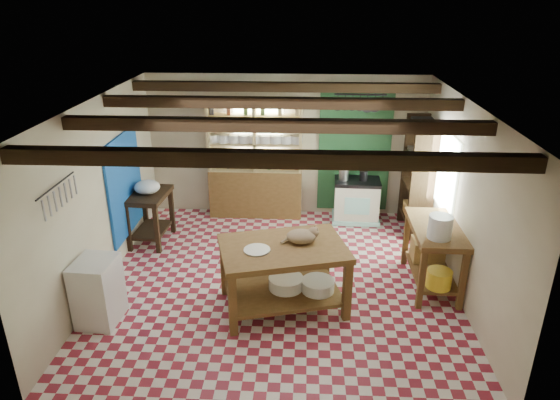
# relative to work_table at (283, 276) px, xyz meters

# --- Properties ---
(floor) EXTENTS (5.00, 5.00, 0.02)m
(floor) POSITION_rel_work_table_xyz_m (-0.10, 0.64, -0.46)
(floor) COLOR maroon
(floor) RESTS_ON ground
(ceiling) EXTENTS (5.00, 5.00, 0.02)m
(ceiling) POSITION_rel_work_table_xyz_m (-0.10, 0.64, 2.15)
(ceiling) COLOR #444449
(ceiling) RESTS_ON wall_back
(wall_back) EXTENTS (5.00, 0.04, 2.60)m
(wall_back) POSITION_rel_work_table_xyz_m (-0.10, 3.14, 0.85)
(wall_back) COLOR beige
(wall_back) RESTS_ON floor
(wall_front) EXTENTS (5.00, 0.04, 2.60)m
(wall_front) POSITION_rel_work_table_xyz_m (-0.10, -1.86, 0.85)
(wall_front) COLOR beige
(wall_front) RESTS_ON floor
(wall_left) EXTENTS (0.04, 5.00, 2.60)m
(wall_left) POSITION_rel_work_table_xyz_m (-2.60, 0.64, 0.85)
(wall_left) COLOR beige
(wall_left) RESTS_ON floor
(wall_right) EXTENTS (0.04, 5.00, 2.60)m
(wall_right) POSITION_rel_work_table_xyz_m (2.40, 0.64, 0.85)
(wall_right) COLOR beige
(wall_right) RESTS_ON floor
(ceiling_beams) EXTENTS (5.00, 3.80, 0.15)m
(ceiling_beams) POSITION_rel_work_table_xyz_m (-0.10, 0.64, 2.03)
(ceiling_beams) COLOR #311F11
(ceiling_beams) RESTS_ON ceiling
(blue_wall_patch) EXTENTS (0.04, 1.40, 1.60)m
(blue_wall_patch) POSITION_rel_work_table_xyz_m (-2.57, 1.54, 0.65)
(blue_wall_patch) COLOR #1753AE
(blue_wall_patch) RESTS_ON wall_left
(green_wall_patch) EXTENTS (1.30, 0.04, 2.30)m
(green_wall_patch) POSITION_rel_work_table_xyz_m (1.15, 3.11, 0.80)
(green_wall_patch) COLOR #1F4E28
(green_wall_patch) RESTS_ON wall_back
(window_back) EXTENTS (0.90, 0.02, 0.80)m
(window_back) POSITION_rel_work_table_xyz_m (-0.60, 3.12, 1.25)
(window_back) COLOR silver
(window_back) RESTS_ON wall_back
(window_right) EXTENTS (0.02, 1.30, 1.20)m
(window_right) POSITION_rel_work_table_xyz_m (2.38, 1.64, 0.95)
(window_right) COLOR silver
(window_right) RESTS_ON wall_right
(utensil_rail) EXTENTS (0.06, 0.90, 0.28)m
(utensil_rail) POSITION_rel_work_table_xyz_m (-2.54, -0.56, 1.33)
(utensil_rail) COLOR black
(utensil_rail) RESTS_ON wall_left
(pot_rack) EXTENTS (0.86, 0.12, 0.36)m
(pot_rack) POSITION_rel_work_table_xyz_m (1.15, 2.69, 1.73)
(pot_rack) COLOR black
(pot_rack) RESTS_ON ceiling
(shelving_unit) EXTENTS (1.70, 0.34, 2.20)m
(shelving_unit) POSITION_rel_work_table_xyz_m (-0.65, 2.95, 0.65)
(shelving_unit) COLOR tan
(shelving_unit) RESTS_ON floor
(tall_rack) EXTENTS (0.40, 0.86, 2.00)m
(tall_rack) POSITION_rel_work_table_xyz_m (2.18, 2.44, 0.55)
(tall_rack) COLOR #311F11
(tall_rack) RESTS_ON floor
(work_table) EXTENTS (1.82, 1.44, 0.90)m
(work_table) POSITION_rel_work_table_xyz_m (0.00, 0.00, 0.00)
(work_table) COLOR brown
(work_table) RESTS_ON floor
(stove) EXTENTS (0.83, 0.57, 0.79)m
(stove) POSITION_rel_work_table_xyz_m (1.21, 2.79, -0.05)
(stove) COLOR beige
(stove) RESTS_ON floor
(prep_table) EXTENTS (0.65, 0.90, 0.88)m
(prep_table) POSITION_rel_work_table_xyz_m (-2.30, 1.77, -0.01)
(prep_table) COLOR #311F11
(prep_table) RESTS_ON floor
(white_cabinet) EXTENTS (0.51, 0.60, 0.86)m
(white_cabinet) POSITION_rel_work_table_xyz_m (-2.32, -0.44, -0.02)
(white_cabinet) COLOR silver
(white_cabinet) RESTS_ON floor
(right_counter) EXTENTS (0.66, 1.31, 0.93)m
(right_counter) POSITION_rel_work_table_xyz_m (2.08, 0.64, 0.01)
(right_counter) COLOR brown
(right_counter) RESTS_ON floor
(cat) EXTENTS (0.47, 0.43, 0.17)m
(cat) POSITION_rel_work_table_xyz_m (0.23, 0.11, 0.54)
(cat) COLOR #9C7C5B
(cat) RESTS_ON work_table
(steel_tray) EXTENTS (0.41, 0.41, 0.02)m
(steel_tray) POSITION_rel_work_table_xyz_m (-0.32, -0.14, 0.46)
(steel_tray) COLOR #9A9BA1
(steel_tray) RESTS_ON work_table
(basin_large) EXTENTS (0.57, 0.57, 0.16)m
(basin_large) POSITION_rel_work_table_xyz_m (0.04, 0.06, -0.13)
(basin_large) COLOR silver
(basin_large) RESTS_ON work_table
(basin_small) EXTENTS (0.54, 0.54, 0.15)m
(basin_small) POSITION_rel_work_table_xyz_m (0.46, 0.02, -0.14)
(basin_small) COLOR silver
(basin_small) RESTS_ON work_table
(kettle_left) EXTENTS (0.19, 0.19, 0.21)m
(kettle_left) POSITION_rel_work_table_xyz_m (0.96, 2.80, 0.44)
(kettle_left) COLOR #9A9BA1
(kettle_left) RESTS_ON stove
(kettle_right) EXTENTS (0.15, 0.15, 0.18)m
(kettle_right) POSITION_rel_work_table_xyz_m (1.31, 2.78, 0.43)
(kettle_right) COLOR black
(kettle_right) RESTS_ON stove
(enamel_bowl) EXTENTS (0.44, 0.44, 0.21)m
(enamel_bowl) POSITION_rel_work_table_xyz_m (-2.30, 1.77, 0.53)
(enamel_bowl) COLOR silver
(enamel_bowl) RESTS_ON prep_table
(white_bucket) EXTENTS (0.31, 0.31, 0.31)m
(white_bucket) POSITION_rel_work_table_xyz_m (2.03, 0.29, 0.63)
(white_bucket) COLOR silver
(white_bucket) RESTS_ON right_counter
(wicker_basket) EXTENTS (0.45, 0.36, 0.31)m
(wicker_basket) POSITION_rel_work_table_xyz_m (2.09, 0.94, -0.05)
(wicker_basket) COLOR #A67F43
(wicker_basket) RESTS_ON right_counter
(yellow_tub) EXTENTS (0.34, 0.34, 0.24)m
(yellow_tub) POSITION_rel_work_table_xyz_m (2.08, 0.19, -0.08)
(yellow_tub) COLOR yellow
(yellow_tub) RESTS_ON right_counter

